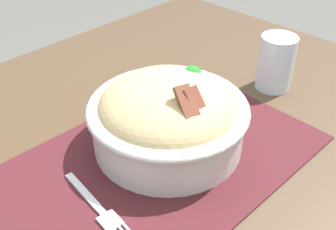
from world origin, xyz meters
TOP-DOWN VIEW (x-y plane):
  - table at (0.00, 0.00)m, footprint 1.08×0.85m
  - placemat at (-0.01, -0.01)m, footprint 0.46×0.30m
  - bowl at (-0.05, -0.02)m, footprint 0.22×0.22m
  - fork at (0.09, 0.01)m, footprint 0.03×0.14m
  - drinking_glass at (-0.29, 0.00)m, footprint 0.06×0.06m

SIDE VIEW (x-z plane):
  - table at x=0.00m, z-range 0.28..0.99m
  - placemat at x=-0.01m, z-range 0.71..0.71m
  - fork at x=0.09m, z-range 0.71..0.71m
  - drinking_glass at x=-0.29m, z-range 0.70..0.79m
  - bowl at x=-0.05m, z-range 0.70..0.82m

